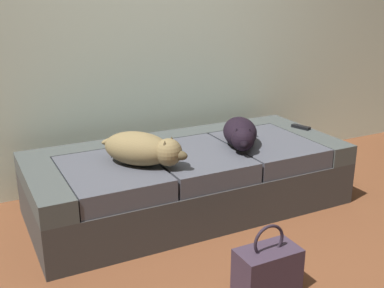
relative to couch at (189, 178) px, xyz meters
The scene contains 6 objects.
ground_plane 1.05m from the couch, 90.00° to the right, with size 10.00×10.00×0.00m, color brown.
couch is the anchor object (origin of this frame).
dog_tan 0.52m from the couch, 159.65° to the right, with size 0.48×0.53×0.20m.
dog_dark 0.48m from the couch, 17.27° to the right, with size 0.39×0.52×0.19m.
tv_remote 1.02m from the couch, ahead, with size 0.04×0.15×0.02m, color black.
handbag 1.06m from the couch, 94.62° to the right, with size 0.32×0.18×0.38m.
Camera 1 is at (-1.35, -1.68, 1.48)m, focal length 44.28 mm.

